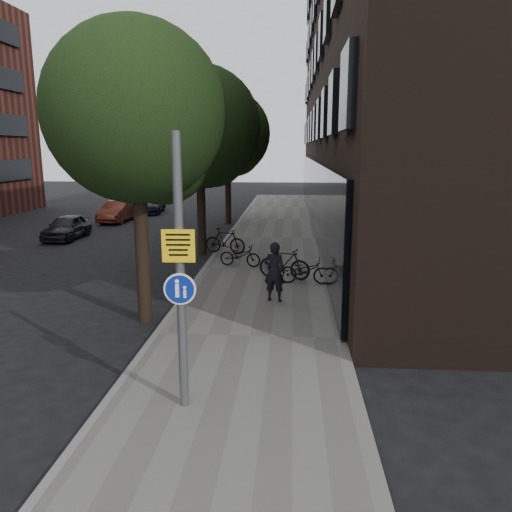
# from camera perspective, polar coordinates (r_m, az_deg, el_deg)

# --- Properties ---
(ground) EXTENTS (120.00, 120.00, 0.00)m
(ground) POSITION_cam_1_polar(r_m,az_deg,el_deg) (9.00, -4.23, -17.43)
(ground) COLOR black
(ground) RESTS_ON ground
(sidewalk) EXTENTS (4.50, 60.00, 0.12)m
(sidewalk) POSITION_cam_1_polar(r_m,az_deg,el_deg) (18.30, 1.01, -1.68)
(sidewalk) COLOR slate
(sidewalk) RESTS_ON ground
(curb_edge) EXTENTS (0.15, 60.00, 0.13)m
(curb_edge) POSITION_cam_1_polar(r_m,az_deg,el_deg) (18.55, -5.95, -1.54)
(curb_edge) COLOR slate
(curb_edge) RESTS_ON ground
(building_right_dark_brick) EXTENTS (12.00, 40.00, 18.00)m
(building_right_dark_brick) POSITION_cam_1_polar(r_m,az_deg,el_deg) (30.96, 18.85, 20.03)
(building_right_dark_brick) COLOR black
(building_right_dark_brick) RESTS_ON ground
(street_tree_near) EXTENTS (4.40, 4.40, 7.50)m
(street_tree_near) POSITION_cam_1_polar(r_m,az_deg,el_deg) (12.94, -13.07, 14.83)
(street_tree_near) COLOR black
(street_tree_near) RESTS_ON ground
(street_tree_mid) EXTENTS (5.00, 5.00, 7.80)m
(street_tree_mid) POSITION_cam_1_polar(r_m,az_deg,el_deg) (21.22, -6.21, 13.92)
(street_tree_mid) COLOR black
(street_tree_mid) RESTS_ON ground
(street_tree_far) EXTENTS (5.00, 5.00, 7.80)m
(street_tree_far) POSITION_cam_1_polar(r_m,az_deg,el_deg) (30.12, -3.11, 13.44)
(street_tree_far) COLOR black
(street_tree_far) RESTS_ON ground
(signpost) EXTENTS (0.53, 0.15, 4.59)m
(signpost) POSITION_cam_1_polar(r_m,az_deg,el_deg) (8.21, -8.64, -2.07)
(signpost) COLOR #595B5E
(signpost) RESTS_ON sidewalk
(pedestrian) EXTENTS (0.72, 0.56, 1.74)m
(pedestrian) POSITION_cam_1_polar(r_m,az_deg,el_deg) (14.30, 2.13, -1.81)
(pedestrian) COLOR black
(pedestrian) RESTS_ON sidewalk
(parked_bike_facade_near) EXTENTS (1.71, 0.68, 0.88)m
(parked_bike_facade_near) POSITION_cam_1_polar(r_m,az_deg,el_deg) (16.29, 5.61, -1.66)
(parked_bike_facade_near) COLOR black
(parked_bike_facade_near) RESTS_ON sidewalk
(parked_bike_facade_far) EXTENTS (1.87, 1.02, 1.08)m
(parked_bike_facade_far) POSITION_cam_1_polar(r_m,az_deg,el_deg) (16.83, 3.26, -0.82)
(parked_bike_facade_far) COLOR black
(parked_bike_facade_far) RESTS_ON sidewalk
(parked_bike_curb_near) EXTENTS (1.65, 0.87, 0.83)m
(parked_bike_curb_near) POSITION_cam_1_polar(r_m,az_deg,el_deg) (18.65, -1.82, 0.07)
(parked_bike_curb_near) COLOR black
(parked_bike_curb_near) RESTS_ON sidewalk
(parked_bike_curb_far) EXTENTS (1.86, 0.96, 1.08)m
(parked_bike_curb_far) POSITION_cam_1_polar(r_m,az_deg,el_deg) (20.94, -3.55, 1.75)
(parked_bike_curb_far) COLOR black
(parked_bike_curb_far) RESTS_ON sidewalk
(parked_car_near) EXTENTS (1.44, 3.57, 1.21)m
(parked_car_near) POSITION_cam_1_polar(r_m,az_deg,el_deg) (26.69, -20.81, 3.12)
(parked_car_near) COLOR black
(parked_car_near) RESTS_ON ground
(parked_car_mid) EXTENTS (1.42, 3.91, 1.28)m
(parked_car_mid) POSITION_cam_1_polar(r_m,az_deg,el_deg) (32.12, -15.54, 4.94)
(parked_car_mid) COLOR maroon
(parked_car_mid) RESTS_ON ground
(parked_car_far) EXTENTS (2.22, 4.49, 1.26)m
(parked_car_far) POSITION_cam_1_polar(r_m,az_deg,el_deg) (36.25, -12.00, 5.88)
(parked_car_far) COLOR #1B1F31
(parked_car_far) RESTS_ON ground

